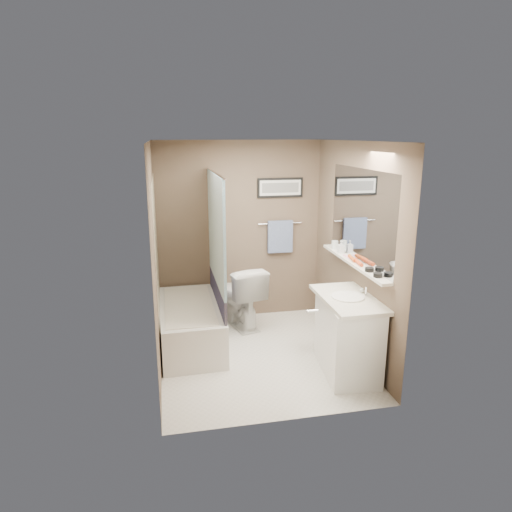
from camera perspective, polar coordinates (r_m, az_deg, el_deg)
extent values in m
plane|color=silver|center=(5.37, 0.33, -12.34)|extent=(2.50, 2.50, 0.00)
cube|color=silver|center=(4.78, 0.37, 13.94)|extent=(2.20, 2.50, 0.04)
cube|color=brown|center=(6.12, -2.03, 3.01)|extent=(2.20, 0.04, 2.40)
cube|color=brown|center=(3.80, 4.20, -4.54)|extent=(2.20, 0.04, 2.40)
cube|color=brown|center=(4.84, -12.26, -0.54)|extent=(0.04, 2.50, 2.40)
cube|color=brown|center=(5.26, 11.93, 0.72)|extent=(0.04, 2.50, 2.40)
cube|color=beige|center=(5.38, -12.24, -1.20)|extent=(0.02, 1.55, 2.00)
cylinder|color=silver|center=(5.22, -5.16, 10.34)|extent=(0.02, 1.55, 0.02)
cube|color=silver|center=(5.31, -5.00, 3.34)|extent=(0.03, 1.45, 1.28)
cube|color=#2A294D|center=(5.54, -4.81, -5.00)|extent=(0.03, 1.45, 0.36)
cube|color=silver|center=(5.05, 12.96, 4.94)|extent=(0.02, 1.60, 1.00)
cube|color=silver|center=(5.14, 12.07, -0.79)|extent=(0.12, 1.60, 0.03)
cylinder|color=silver|center=(6.20, 3.01, 4.10)|extent=(0.60, 0.02, 0.02)
cube|color=#8FA4D0|center=(6.21, 3.04, 2.43)|extent=(0.34, 0.05, 0.44)
cube|color=black|center=(6.14, 3.04, 8.53)|extent=(0.62, 0.02, 0.26)
cube|color=white|center=(6.13, 3.07, 8.52)|extent=(0.56, 0.00, 0.20)
cube|color=#595959|center=(6.12, 3.08, 8.51)|extent=(0.50, 0.00, 0.13)
cube|color=silver|center=(4.04, 11.78, -6.67)|extent=(0.80, 0.02, 2.00)
cylinder|color=silver|center=(3.97, 7.07, -6.84)|extent=(0.10, 0.02, 0.02)
cube|color=white|center=(5.60, -8.28, -8.52)|extent=(0.74, 1.52, 0.50)
cube|color=silver|center=(5.50, -8.38, -6.13)|extent=(0.56, 1.36, 0.02)
imported|color=white|center=(6.02, -1.97, -4.93)|extent=(0.64, 0.90, 0.83)
cube|color=white|center=(4.99, 11.36, -9.82)|extent=(0.59, 0.95, 0.80)
cube|color=silver|center=(4.82, 11.50, -5.30)|extent=(0.54, 0.96, 0.04)
cylinder|color=white|center=(4.81, 11.41, -4.99)|extent=(0.34, 0.34, 0.01)
cylinder|color=silver|center=(4.88, 13.61, -4.33)|extent=(0.02, 0.02, 0.10)
sphere|color=silver|center=(4.97, 13.11, -4.18)|extent=(0.05, 0.05, 0.05)
cylinder|color=black|center=(4.62, 14.99, -2.31)|extent=(0.09, 0.09, 0.04)
cylinder|color=black|center=(4.78, 13.98, -1.66)|extent=(0.09, 0.09, 0.04)
cylinder|color=#D0451D|center=(5.01, 12.69, -0.78)|extent=(0.06, 0.22, 0.04)
cylinder|color=#C14C1B|center=(5.17, 11.91, -0.27)|extent=(0.07, 0.22, 0.04)
cube|color=pink|center=(5.30, 11.29, -0.06)|extent=(0.04, 0.16, 0.01)
cylinder|color=silver|center=(5.63, 9.83, 1.38)|extent=(0.08, 0.08, 0.10)
imported|color=#999999|center=(5.45, 10.57, 1.13)|extent=(0.07, 0.07, 0.14)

